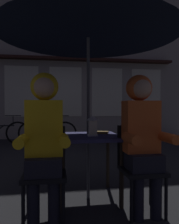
{
  "coord_description": "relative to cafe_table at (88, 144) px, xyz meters",
  "views": [
    {
      "loc": [
        -0.37,
        -2.52,
        1.06
      ],
      "look_at": [
        0.0,
        -0.1,
        1.01
      ],
      "focal_mm": 35.15,
      "sensor_mm": 36.0,
      "label": 1
    }
  ],
  "objects": [
    {
      "name": "chair_right",
      "position": [
        0.48,
        -0.37,
        -0.15
      ],
      "size": [
        0.4,
        0.4,
        0.87
      ],
      "color": "black",
      "rests_on": "ground_plane"
    },
    {
      "name": "person_right_hooded",
      "position": [
        0.48,
        -0.43,
        0.21
      ],
      "size": [
        0.45,
        0.56,
        1.4
      ],
      "color": "black",
      "rests_on": "ground_plane"
    },
    {
      "name": "bicycle_third",
      "position": [
        -0.61,
        3.82,
        -0.29
      ],
      "size": [
        1.67,
        0.27,
        0.84
      ],
      "color": "black",
      "rests_on": "ground_plane"
    },
    {
      "name": "cafe_table",
      "position": [
        0.0,
        0.0,
        0.0
      ],
      "size": [
        0.72,
        0.72,
        0.74
      ],
      "color": "navy",
      "rests_on": "ground_plane"
    },
    {
      "name": "lantern",
      "position": [
        0.04,
        -0.06,
        0.22
      ],
      "size": [
        0.11,
        0.11,
        0.23
      ],
      "color": "white",
      "rests_on": "cafe_table"
    },
    {
      "name": "person_left_hooded",
      "position": [
        -0.48,
        -0.43,
        0.21
      ],
      "size": [
        0.45,
        0.56,
        1.4
      ],
      "color": "black",
      "rests_on": "ground_plane"
    },
    {
      "name": "patio_umbrella",
      "position": [
        0.0,
        0.0,
        1.42
      ],
      "size": [
        2.1,
        2.1,
        2.31
      ],
      "color": "#4C4C51",
      "rests_on": "ground_plane"
    },
    {
      "name": "book",
      "position": [
        0.17,
        0.15,
        0.11
      ],
      "size": [
        0.24,
        0.2,
        0.02
      ],
      "primitive_type": "cube",
      "rotation": [
        0.0,
        0.0,
        -0.36
      ],
      "color": "olive",
      "rests_on": "cafe_table"
    },
    {
      "name": "chair_left",
      "position": [
        -0.48,
        -0.37,
        -0.15
      ],
      "size": [
        0.4,
        0.4,
        0.87
      ],
      "color": "black",
      "rests_on": "ground_plane"
    },
    {
      "name": "shopfront_building",
      "position": [
        -0.77,
        5.4,
        2.45
      ],
      "size": [
        10.0,
        0.93,
        6.2
      ],
      "color": "#9E9389",
      "rests_on": "ground_plane"
    },
    {
      "name": "ground_plane",
      "position": [
        0.0,
        0.0,
        -0.64
      ],
      "size": [
        60.0,
        60.0,
        0.0
      ],
      "primitive_type": "plane",
      "color": "#232326"
    }
  ]
}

